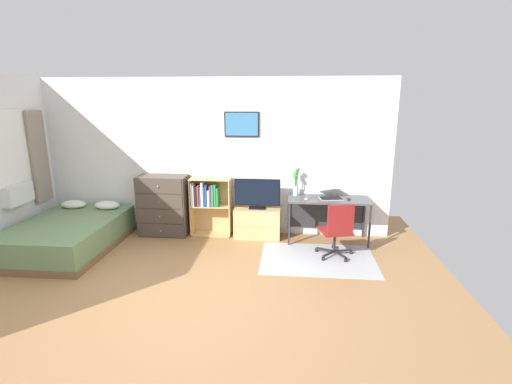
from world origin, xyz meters
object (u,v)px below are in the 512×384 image
Objects in this scene: bookshelf at (208,201)px; bamboo_vase at (296,182)px; dresser at (164,205)px; laptop at (330,194)px; television at (257,194)px; office_chair at (337,229)px; computer_mouse at (349,199)px; tv_stand at (257,222)px; bed at (68,234)px; desk at (328,205)px; wine_glass at (306,191)px.

bamboo_vase reaches higher than bookshelf.
dresser is 2.30× the size of laptop.
dresser is 1.36× the size of television.
office_chair is (1.27, -0.74, -0.32)m from television.
television is 1.51m from computer_mouse.
tv_stand is 7.57× the size of computer_mouse.
dresser is at bearing 178.14° from computer_mouse.
bed is at bearing -177.67° from laptop.
dresser is at bearing -177.35° from bamboo_vase.
bookshelf is at bearing 176.07° from computer_mouse.
bed is 3.79m from bamboo_vase.
television is 1.22m from laptop.
bed is at bearing -171.22° from computer_mouse.
bamboo_vase is (0.65, 0.11, 0.20)m from television.
television is at bearing -170.07° from bamboo_vase.
tv_stand is 1.33m from laptop.
office_chair is (0.08, -0.77, -0.14)m from desk.
bookshelf is at bearing 170.05° from laptop.
office_chair is (1.27, -0.77, 0.20)m from tv_stand.
television is 0.90× the size of office_chair.
wine_glass reaches higher than computer_mouse.
desk is at bearing -1.26° from bookshelf.
tv_stand is (1.65, 0.02, -0.27)m from dresser.
desk is 0.21m from laptop.
dresser is 10.14× the size of computer_mouse.
dresser reaches higher than desk.
tv_stand is at bearing 90.00° from television.
wine_glass is at bearing -177.55° from computer_mouse.
bed is at bearing -148.90° from dresser.
bookshelf is (0.78, 0.06, 0.09)m from dresser.
desk is (2.06, -0.05, -0.01)m from bookshelf.
tv_stand is 0.59× the size of desk.
bookshelf is 0.89m from television.
desk is 0.37m from computer_mouse.
bamboo_vase is 0.31m from wine_glass.
bookshelf is 1.56m from bamboo_vase.
computer_mouse is at bearing -29.57° from laptop.
television is at bearing 14.55° from bed.
laptop is 0.60m from bamboo_vase.
laptop reaches higher than office_chair.
wine_glass is (0.82, -0.12, 0.10)m from television.
tv_stand is at bearing -3.01° from bookshelf.
tv_stand is (0.87, -0.05, -0.35)m from bookshelf.
office_chair is 0.84m from laptop.
laptop is at bearing 0.77° from television.
bamboo_vase is at bearing 8.01° from tv_stand.
bamboo_vase is at bearing 13.68° from bed.
office_chair is at bearing -110.27° from computer_mouse.
television is 0.58× the size of desk.
wine_glass reaches higher than laptop.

